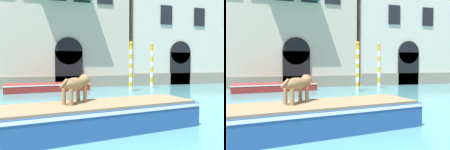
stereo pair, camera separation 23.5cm
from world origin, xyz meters
The scene contains 5 objects.
boat_foreground centered at (1.50, 7.17, 0.39)m, with size 6.95×2.67×0.74m.
dog_on_deck centered at (1.52, 7.43, 1.24)m, with size 0.88×0.91×0.77m.
boat_moored_near_palazzo centered at (0.67, 16.56, 0.27)m, with size 5.49×2.27×0.51m.
mooring_pole_0 centered at (8.11, 16.47, 1.69)m, with size 0.23×0.23×3.35m.
mooring_pole_4 centered at (5.89, 14.98, 1.64)m, with size 0.24×0.24×3.25m.
Camera 2 is at (1.09, 1.50, 1.78)m, focal length 35.00 mm.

